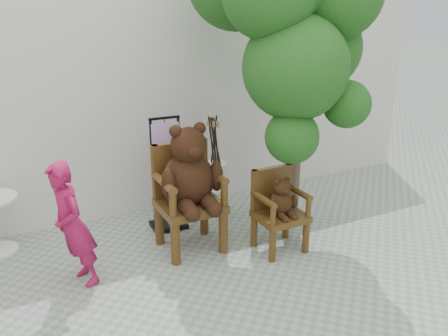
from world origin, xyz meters
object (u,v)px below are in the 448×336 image
(chair_big, at_px, (189,180))
(person, at_px, (72,225))
(display_stand, at_px, (167,187))
(stool_bucket, at_px, (215,175))
(tree, at_px, (290,23))
(chair_small, at_px, (279,204))

(chair_big, xyz_separation_m, person, (-1.39, -0.21, -0.19))
(chair_big, distance_m, display_stand, 0.71)
(stool_bucket, xyz_separation_m, tree, (0.57, -0.78, 1.99))
(chair_small, distance_m, person, 2.36)
(person, xyz_separation_m, stool_bucket, (2.02, 0.81, -0.05))
(tree, bearing_deg, stool_bucket, 125.88)
(chair_big, relative_size, tree, 0.42)
(person, relative_size, display_stand, 0.92)
(chair_big, distance_m, person, 1.42)
(chair_small, xyz_separation_m, display_stand, (-1.00, 1.12, 0.01))
(chair_small, relative_size, display_stand, 0.65)
(person, bearing_deg, display_stand, 107.88)
(chair_big, xyz_separation_m, display_stand, (-0.05, 0.64, -0.30))
(chair_small, bearing_deg, display_stand, 131.67)
(chair_small, bearing_deg, tree, 50.60)
(person, xyz_separation_m, display_stand, (1.34, 0.85, -0.11))
(person, bearing_deg, chair_big, 84.20)
(stool_bucket, bearing_deg, chair_big, -136.67)
(chair_small, bearing_deg, chair_big, 153.00)
(chair_big, height_order, person, chair_big)
(person, height_order, stool_bucket, stool_bucket)
(chair_big, height_order, display_stand, chair_big)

